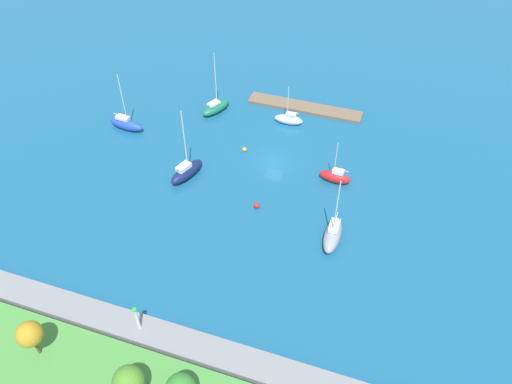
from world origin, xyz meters
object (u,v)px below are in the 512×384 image
object	(u,v)px
sailboat_navy_west_end	(187,171)
sailboat_green_lone_south	(216,107)
pier_dock	(305,107)
park_tree_west	(129,382)
mooring_buoy_red	(257,205)
harbor_beacon	(136,316)
sailboat_gray_near_pier	(333,234)
park_tree_mideast	(29,334)
sailboat_blue_off_beacon	(126,124)
mooring_buoy_yellow	(245,149)
sailboat_white_center_basin	(289,119)
sailboat_red_by_breakwater	(335,177)

from	to	relation	value
sailboat_navy_west_end	sailboat_green_lone_south	xyz separation A→B (m)	(2.13, -16.79, -0.14)
pier_dock	park_tree_west	bearing A→B (deg)	86.78
sailboat_green_lone_south	mooring_buoy_red	world-z (taller)	sailboat_green_lone_south
sailboat_green_lone_south	harbor_beacon	bearing A→B (deg)	-143.88
sailboat_gray_near_pier	sailboat_green_lone_south	bearing A→B (deg)	-132.32
park_tree_mideast	sailboat_green_lone_south	distance (m)	48.13
sailboat_blue_off_beacon	sailboat_green_lone_south	distance (m)	15.13
sailboat_green_lone_south	mooring_buoy_red	distance (m)	23.95
mooring_buoy_yellow	mooring_buoy_red	bearing A→B (deg)	117.19
pier_dock	mooring_buoy_yellow	world-z (taller)	mooring_buoy_yellow
park_tree_west	sailboat_gray_near_pier	size ratio (longest dim) A/B	0.44
park_tree_mideast	park_tree_west	bearing A→B (deg)	175.01
park_tree_west	sailboat_gray_near_pier	distance (m)	30.51
pier_dock	mooring_buoy_red	xyz separation A→B (m)	(0.27, 25.29, 0.16)
harbor_beacon	sailboat_green_lone_south	size ratio (longest dim) A/B	0.34
park_tree_west	mooring_buoy_red	xyz separation A→B (m)	(-2.81, -29.44, -3.85)
park_tree_west	sailboat_white_center_basin	xyz separation A→B (m)	(-1.64, -49.61, -3.35)
sailboat_navy_west_end	mooring_buoy_yellow	world-z (taller)	sailboat_navy_west_end
mooring_buoy_red	mooring_buoy_yellow	xyz separation A→B (m)	(5.69, -11.07, -0.08)
pier_dock	sailboat_red_by_breakwater	xyz separation A→B (m)	(-8.81, 16.70, 0.73)
sailboat_navy_west_end	mooring_buoy_red	distance (m)	12.05
sailboat_navy_west_end	mooring_buoy_yellow	size ratio (longest dim) A/B	17.24
sailboat_navy_west_end	sailboat_gray_near_pier	world-z (taller)	sailboat_navy_west_end
sailboat_white_center_basin	sailboat_blue_off_beacon	distance (m)	26.58
park_tree_mideast	sailboat_navy_west_end	distance (m)	31.51
sailboat_blue_off_beacon	mooring_buoy_red	xyz separation A→B (m)	(-25.87, 10.37, -0.62)
sailboat_blue_off_beacon	sailboat_navy_west_end	bearing A→B (deg)	-23.37
sailboat_navy_west_end	sailboat_red_by_breakwater	bearing A→B (deg)	-55.62
sailboat_gray_near_pier	sailboat_white_center_basin	world-z (taller)	sailboat_gray_near_pier
park_tree_mideast	sailboat_blue_off_beacon	xyz separation A→B (m)	(11.52, -38.80, -3.76)
park_tree_west	park_tree_mideast	bearing A→B (deg)	-4.99
sailboat_white_center_basin	sailboat_blue_off_beacon	world-z (taller)	sailboat_blue_off_beacon
mooring_buoy_yellow	sailboat_green_lone_south	bearing A→B (deg)	-46.09
mooring_buoy_red	sailboat_gray_near_pier	bearing A→B (deg)	167.44
sailboat_white_center_basin	mooring_buoy_yellow	size ratio (longest dim) A/B	10.59
harbor_beacon	sailboat_navy_west_end	world-z (taller)	sailboat_navy_west_end
park_tree_mideast	sailboat_navy_west_end	xyz separation A→B (m)	(-2.64, -31.18, -3.71)
park_tree_west	sailboat_blue_off_beacon	xyz separation A→B (m)	(23.06, -39.81, -3.23)
sailboat_red_by_breakwater	mooring_buoy_yellow	xyz separation A→B (m)	(14.77, -2.48, -0.65)
park_tree_mideast	mooring_buoy_red	distance (m)	32.15
pier_dock	sailboat_green_lone_south	size ratio (longest dim) A/B	1.81
sailboat_white_center_basin	mooring_buoy_red	bearing A→B (deg)	90.84
sailboat_green_lone_south	mooring_buoy_yellow	distance (m)	11.77
sailboat_gray_near_pier	sailboat_green_lone_south	size ratio (longest dim) A/B	0.97
sailboat_gray_near_pier	mooring_buoy_red	world-z (taller)	sailboat_gray_near_pier
harbor_beacon	mooring_buoy_yellow	xyz separation A→B (m)	(-0.12, -33.65, -3.23)
harbor_beacon	sailboat_navy_west_end	bearing A→B (deg)	-76.88
harbor_beacon	park_tree_west	size ratio (longest dim) A/B	0.81
harbor_beacon	sailboat_green_lone_south	xyz separation A→B (m)	(8.03, -42.12, -2.62)
sailboat_white_center_basin	sailboat_green_lone_south	bearing A→B (deg)	0.38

